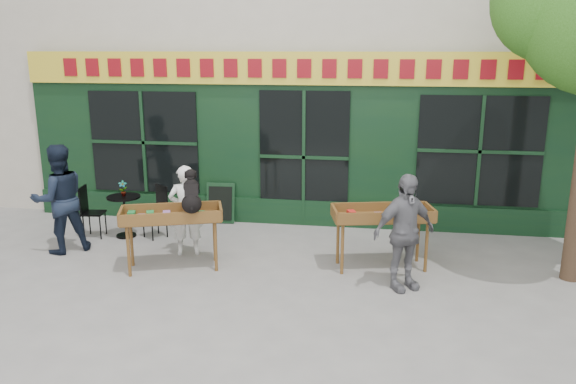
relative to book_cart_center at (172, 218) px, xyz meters
name	(u,v)px	position (x,y,z in m)	size (l,w,h in m)	color
ground	(284,269)	(1.71, 0.25, -0.82)	(80.00, 80.00, 0.00)	slate
book_cart_center	(172,218)	(0.00, 0.00, 0.00)	(1.62, 1.07, 0.99)	brown
dog	(191,190)	(0.35, -0.05, 0.47)	(0.34, 0.60, 0.60)	black
woman	(186,210)	(0.00, 0.65, -0.06)	(0.55, 0.36, 1.52)	white
book_cart_right	(382,217)	(3.20, 0.55, 0.00)	(1.60, 0.94, 0.99)	brown
man_right	(404,232)	(3.50, -0.20, 0.02)	(0.99, 0.41, 1.69)	slate
bistro_table	(124,208)	(-1.42, 1.33, -0.28)	(0.60, 0.60, 0.76)	black
bistro_chair_left	(88,207)	(-2.05, 1.22, -0.26)	(0.41, 0.41, 0.95)	black
bistro_chair_right	(158,207)	(-0.81, 1.45, -0.26)	(0.51, 0.51, 0.95)	black
potted_plant	(123,189)	(-1.42, 1.33, 0.09)	(0.15, 0.10, 0.29)	gray
man_left	(59,199)	(-2.12, 0.43, 0.10)	(0.89, 0.70, 1.84)	black
chalkboard	(220,203)	(0.07, 2.44, -0.42)	(0.57, 0.23, 0.79)	black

